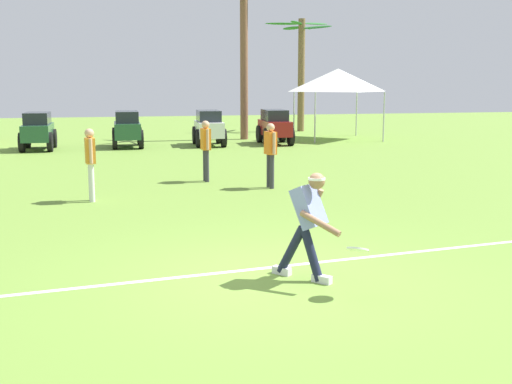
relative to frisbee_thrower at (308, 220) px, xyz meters
name	(u,v)px	position (x,y,z in m)	size (l,w,h in m)	color
ground_plane	(272,276)	(-0.42, 0.25, -0.80)	(80.00, 80.00, 0.00)	olive
field_line_paint	(265,268)	(-0.42, 0.63, -0.79)	(18.40, 0.10, 0.01)	white
frisbee_thrower	(308,220)	(0.00, 0.00, 0.00)	(0.65, 1.02, 1.41)	#191E38
frisbee_in_flight	(358,249)	(0.37, -0.75, -0.22)	(0.36, 0.36, 0.12)	white
teammate_near_sideline	(206,145)	(-0.01, 8.52, 0.14)	(0.23, 0.50, 1.56)	#33333D
teammate_midfield	(270,149)	(1.35, 7.15, 0.14)	(0.25, 0.50, 1.56)	#33333D
teammate_deep	(90,158)	(-2.82, 6.35, 0.14)	(0.23, 0.50, 1.56)	silver
parked_car_slot_a	(38,130)	(-4.95, 17.64, -0.05)	(1.20, 2.37, 1.40)	#235133
parked_car_slot_b	(127,128)	(-1.66, 17.91, -0.05)	(1.20, 2.37, 1.40)	#235133
parked_car_slot_c	(209,127)	(1.55, 17.84, -0.05)	(1.27, 2.39, 1.40)	silver
parked_car_slot_d	(275,126)	(4.27, 17.80, -0.05)	(1.26, 2.39, 1.40)	maroon
palm_tree_left_of_centre	(244,49)	(3.52, 20.27, 3.12)	(2.97, 3.08, 6.82)	brown
palm_tree_right_of_centre	(301,64)	(7.35, 24.19, 2.61)	(3.31, 3.50, 5.66)	brown
event_tent	(338,80)	(7.55, 19.36, 1.80)	(3.23, 3.23, 3.09)	#B2B5BA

